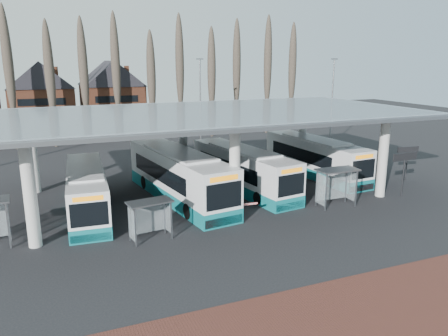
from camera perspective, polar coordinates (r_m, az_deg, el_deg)
name	(u,v)px	position (r m, az deg, el deg)	size (l,w,h in m)	color
ground	(251,231)	(26.61, 3.56, -8.15)	(140.00, 140.00, 0.00)	black
station_canopy	(205,120)	(32.32, -2.53, 6.26)	(32.00, 16.00, 6.34)	#B9B8B4
poplar_row	(135,70)	(56.20, -11.52, 12.42)	(45.10, 1.10, 14.50)	#473D33
townhouse_row	(3,91)	(66.42, -26.93, 8.95)	(36.80, 10.30, 12.25)	brown
lamp_post_b	(200,101)	(51.22, -3.11, 8.70)	(0.80, 0.16, 10.17)	slate
lamp_post_c	(332,101)	(52.45, 13.93, 8.44)	(0.80, 0.16, 10.17)	slate
bus_0	(87,191)	(30.72, -17.51, -2.89)	(3.08, 11.17, 3.07)	white
bus_1	(179,176)	(32.13, -5.96, -1.07)	(4.56, 13.38, 3.64)	white
bus_2	(243,170)	(34.42, 2.44, -0.26)	(4.20, 12.16, 3.31)	white
bus_3	(314,157)	(39.60, 11.69, 1.35)	(3.38, 12.11, 3.32)	white
shelter_1	(149,211)	(25.13, -9.74, -5.58)	(2.65, 1.59, 2.32)	gray
shelter_2	(336,179)	(31.36, 14.39, -1.38)	(2.92, 1.51, 2.68)	gray
info_sign_0	(405,160)	(35.00, 22.53, 0.98)	(2.24, 0.20, 3.33)	black
info_sign_1	(408,152)	(39.90, 22.88, 1.93)	(1.95, 0.42, 2.92)	black
barrier	(240,206)	(28.07, 2.05, -4.96)	(2.34, 0.71, 1.17)	black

